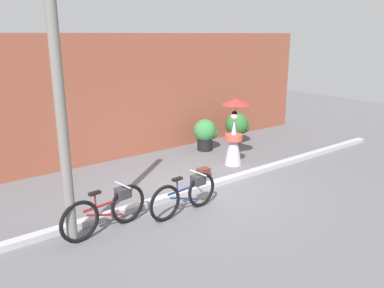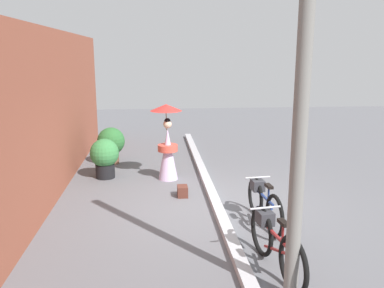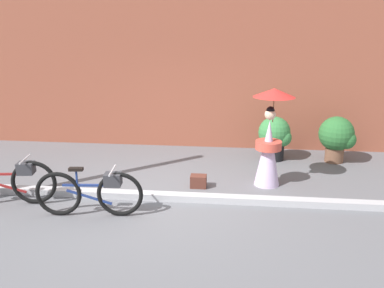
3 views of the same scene
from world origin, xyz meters
name	(u,v)px [view 2 (image 2 of 3)]	position (x,y,z in m)	size (l,w,h in m)	color
ground_plane	(215,205)	(0.00, 0.00, 0.00)	(30.00, 30.00, 0.00)	slate
building_wall	(33,122)	(0.00, 3.49, 1.78)	(14.00, 0.40, 3.56)	brown
sidewalk_curb	(215,202)	(0.00, 0.00, 0.06)	(14.00, 0.20, 0.12)	#B2B2B7
bicycle_near_officer	(275,242)	(-2.58, -0.46, 0.42)	(1.80, 0.48, 0.85)	black
bicycle_far_side	(263,202)	(-0.98, -0.73, 0.41)	(1.72, 0.48, 0.82)	black
person_with_parasol	(167,143)	(1.90, 0.91, 0.92)	(0.77, 0.77, 1.86)	silver
potted_plant_by_door	(112,143)	(3.51, 2.43, 0.59)	(0.79, 0.77, 1.03)	brown
potted_plant_small	(105,156)	(2.16, 2.45, 0.55)	(0.73, 0.71, 0.99)	black
backpack_on_pavement	(183,191)	(0.59, 0.63, 0.12)	(0.30, 0.22, 0.23)	#592D23
utility_pole	(301,111)	(-3.27, -0.47, 2.40)	(0.18, 0.18, 4.80)	slate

